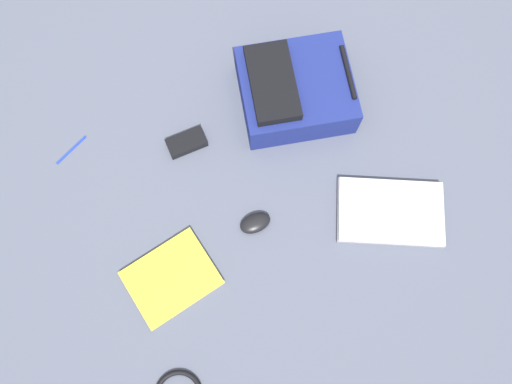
{
  "coord_description": "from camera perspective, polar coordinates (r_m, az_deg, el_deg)",
  "views": [
    {
      "loc": [
        0.43,
        -0.23,
        1.67
      ],
      "look_at": [
        0.03,
        -0.01,
        0.02
      ],
      "focal_mm": 35.19,
      "sensor_mm": 36.0,
      "label": 1
    }
  ],
  "objects": [
    {
      "name": "book_blue",
      "position": [
        1.69,
        -9.57,
        -9.63
      ],
      "size": [
        0.24,
        0.29,
        0.02
      ],
      "color": "silver",
      "rests_on": "ground_plane"
    },
    {
      "name": "pen_black",
      "position": [
        1.89,
        -20.3,
        4.54
      ],
      "size": [
        0.05,
        0.13,
        0.01
      ],
      "primitive_type": "cylinder",
      "rotation": [
        1.57,
        0.0,
        0.33
      ],
      "color": "#1933B2",
      "rests_on": "ground_plane"
    },
    {
      "name": "ground_plane",
      "position": [
        1.74,
        -0.16,
        0.67
      ],
      "size": [
        3.7,
        3.7,
        0.0
      ],
      "primitive_type": "plane",
      "color": "#4C5160"
    },
    {
      "name": "computer_mouse",
      "position": [
        1.69,
        -0.09,
        -3.53
      ],
      "size": [
        0.08,
        0.11,
        0.03
      ],
      "primitive_type": "ellipsoid",
      "rotation": [
        0.0,
        0.0,
        -0.1
      ],
      "color": "black",
      "rests_on": "ground_plane"
    },
    {
      "name": "laptop",
      "position": [
        1.76,
        15.04,
        -2.21
      ],
      "size": [
        0.38,
        0.42,
        0.03
      ],
      "color": "#929296",
      "rests_on": "ground_plane"
    },
    {
      "name": "power_brick",
      "position": [
        1.79,
        -7.91,
        5.58
      ],
      "size": [
        0.09,
        0.14,
        0.03
      ],
      "primitive_type": "cube",
      "rotation": [
        0.0,
        0.0,
        -0.1
      ],
      "color": "black",
      "rests_on": "ground_plane"
    },
    {
      "name": "backpack",
      "position": [
        1.79,
        4.33,
        11.48
      ],
      "size": [
        0.44,
        0.47,
        0.18
      ],
      "color": "navy",
      "rests_on": "ground_plane"
    }
  ]
}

